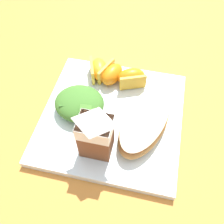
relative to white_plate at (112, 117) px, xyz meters
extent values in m
plane|color=#C67A33|center=(0.00, 0.00, -0.01)|extent=(3.00, 3.00, 0.00)
cube|color=silver|center=(0.00, 0.00, 0.00)|extent=(0.28, 0.28, 0.02)
ellipsoid|color=tan|center=(-0.07, 0.01, 0.02)|extent=(0.12, 0.18, 0.03)
ellipsoid|color=#B22D19|center=(-0.07, 0.01, 0.03)|extent=(0.11, 0.17, 0.01)
ellipsoid|color=beige|center=(-0.07, 0.01, 0.04)|extent=(0.12, 0.18, 0.01)
ellipsoid|color=#3D7028|center=(0.07, 0.00, 0.03)|extent=(0.10, 0.09, 0.04)
cube|color=#336023|center=(0.07, -0.01, 0.04)|extent=(0.03, 0.03, 0.01)
cube|color=#336023|center=(0.08, -0.01, 0.03)|extent=(0.04, 0.03, 0.01)
cube|color=#4C8433|center=(0.04, 0.03, 0.04)|extent=(0.03, 0.04, 0.02)
cube|color=#4C8433|center=(0.03, 0.03, 0.04)|extent=(0.03, 0.04, 0.02)
cube|color=#336023|center=(0.09, 0.01, 0.04)|extent=(0.04, 0.03, 0.01)
cube|color=#5B8E3D|center=(0.04, 0.02, 0.04)|extent=(0.04, 0.04, 0.02)
cube|color=#4C8433|center=(0.05, 0.02, 0.04)|extent=(0.04, 0.04, 0.01)
cube|color=brown|center=(0.01, 0.08, 0.05)|extent=(0.06, 0.04, 0.09)
cube|color=white|center=(0.01, 0.08, 0.08)|extent=(0.06, 0.05, 0.03)
pyramid|color=white|center=(0.01, 0.08, 0.11)|extent=(0.06, 0.04, 0.02)
ellipsoid|color=orange|center=(-0.02, -0.09, 0.03)|extent=(0.07, 0.06, 0.04)
cube|color=gold|center=(-0.03, -0.08, 0.03)|extent=(0.06, 0.03, 0.03)
ellipsoid|color=orange|center=(0.02, -0.09, 0.03)|extent=(0.06, 0.07, 0.04)
cube|color=gold|center=(0.04, -0.10, 0.03)|extent=(0.03, 0.06, 0.03)
ellipsoid|color=orange|center=(0.05, -0.10, 0.03)|extent=(0.05, 0.07, 0.04)
cube|color=gold|center=(0.07, -0.09, 0.03)|extent=(0.03, 0.06, 0.03)
camera|label=1|loc=(-0.06, 0.29, 0.43)|focal=40.60mm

